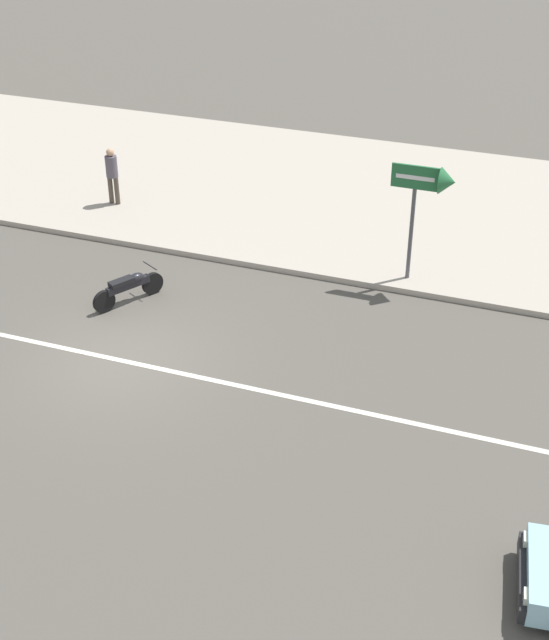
{
  "coord_description": "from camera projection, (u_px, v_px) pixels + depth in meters",
  "views": [
    {
      "loc": [
        8.58,
        -13.87,
        10.71
      ],
      "look_at": [
        2.97,
        1.48,
        0.8
      ],
      "focal_mm": 50.0,
      "sensor_mm": 36.0,
      "label": 1
    }
  ],
  "objects": [
    {
      "name": "kerb_strip",
      "position": [
        278.0,
        188.0,
        27.16
      ],
      "size": [
        68.0,
        10.0,
        0.15
      ],
      "primitive_type": "cube",
      "color": "#ADA393",
      "rests_on": "ground"
    },
    {
      "name": "lane_centre_stripe",
      "position": [
        122.0,
        361.0,
        19.21
      ],
      "size": [
        50.4,
        0.14,
        0.01
      ],
      "primitive_type": "cube",
      "color": "silver",
      "rests_on": "ground"
    },
    {
      "name": "motorcycle_1",
      "position": [
        129.0,
        287.0,
        21.14
      ],
      "size": [
        1.08,
        1.71,
        0.8
      ],
      "color": "black",
      "rests_on": "ground"
    },
    {
      "name": "arrow_signboard",
      "position": [
        437.0,
        187.0,
        20.65
      ],
      "size": [
        1.5,
        0.63,
        2.98
      ],
      "color": "#4C4C51",
      "rests_on": "kerb_strip"
    },
    {
      "name": "ground_plane",
      "position": [
        122.0,
        361.0,
        19.21
      ],
      "size": [
        160.0,
        160.0,
        0.0
      ],
      "primitive_type": "plane",
      "color": "#544F47"
    },
    {
      "name": "pedestrian_near_clock",
      "position": [
        112.0,
        172.0,
        25.5
      ],
      "size": [
        0.34,
        0.34,
        1.67
      ],
      "color": "#4C4238",
      "rests_on": "kerb_strip"
    }
  ]
}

